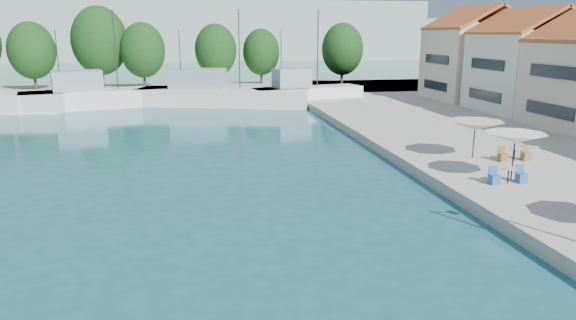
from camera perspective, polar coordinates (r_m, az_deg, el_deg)
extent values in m
cube|color=#A19D92|center=(66.95, -12.72, 7.46)|extent=(90.00, 16.00, 0.60)
cube|color=#9AA89B|center=(161.41, -19.75, 13.34)|extent=(180.00, 40.00, 16.00)
cube|color=#9AA89B|center=(185.16, 3.87, 13.45)|extent=(140.00, 40.00, 12.00)
cube|color=silver|center=(50.96, 25.12, 8.86)|extent=(8.00, 8.50, 7.00)
pyramid|color=#BD5A2A|center=(50.89, 25.75, 14.80)|extent=(8.40, 8.80, 1.80)
cube|color=beige|center=(58.51, 20.04, 10.07)|extent=(8.60, 8.50, 7.50)
pyramid|color=#BD5A2A|center=(58.48, 20.51, 15.49)|extent=(9.00, 8.80, 1.80)
cube|color=white|center=(56.61, -19.83, 6.26)|extent=(16.14, 8.15, 2.20)
cube|color=#879AA7|center=(56.19, -22.39, 8.15)|extent=(5.36, 4.28, 2.00)
cylinder|color=#2D2D2D|center=(56.42, -18.66, 11.54)|extent=(0.12, 0.12, 8.00)
cylinder|color=#2D2D2D|center=(55.97, -24.20, 10.02)|extent=(0.10, 0.10, 6.00)
cube|color=silver|center=(54.93, -7.18, 6.76)|extent=(18.57, 9.53, 2.20)
cube|color=#879AA7|center=(55.38, -9.99, 8.90)|extent=(6.19, 4.96, 2.00)
cylinder|color=#2D2D2D|center=(54.16, -5.45, 12.12)|extent=(0.12, 0.12, 8.00)
cylinder|color=#2D2D2D|center=(55.76, -11.89, 10.91)|extent=(0.10, 0.10, 6.00)
cube|color=white|center=(56.03, 2.13, 7.00)|extent=(12.54, 5.80, 2.20)
cube|color=#879AA7|center=(55.05, 0.42, 9.08)|extent=(4.10, 3.18, 2.00)
cylinder|color=#2D2D2D|center=(56.17, 3.32, 12.22)|extent=(0.12, 0.12, 8.00)
cylinder|color=#2D2D2D|center=(54.44, -0.77, 11.14)|extent=(0.10, 0.10, 6.00)
cylinder|color=#3F2B19|center=(71.44, -26.34, 8.48)|extent=(0.36, 0.36, 3.67)
ellipsoid|color=#113310|center=(71.30, -26.60, 10.82)|extent=(5.58, 5.58, 6.98)
cylinder|color=#3F2B19|center=(70.80, -19.96, 9.40)|extent=(0.36, 0.36, 4.54)
ellipsoid|color=#113310|center=(70.66, -20.21, 12.33)|extent=(6.90, 6.90, 8.63)
cylinder|color=#3F2B19|center=(68.82, -15.68, 9.23)|extent=(0.36, 0.36, 3.65)
ellipsoid|color=#113310|center=(68.67, -15.85, 11.66)|extent=(5.55, 5.55, 6.94)
cylinder|color=#3F2B19|center=(69.88, -7.95, 9.65)|extent=(0.36, 0.36, 3.59)
ellipsoid|color=#113310|center=(69.73, -8.03, 12.01)|extent=(5.46, 5.46, 6.83)
cylinder|color=#3F2B19|center=(72.15, -2.97, 9.78)|extent=(0.36, 0.36, 3.31)
ellipsoid|color=#113310|center=(72.01, -3.00, 11.89)|extent=(5.04, 5.04, 6.30)
cylinder|color=#3F2B19|center=(71.01, 6.01, 9.80)|extent=(0.36, 0.36, 3.65)
ellipsoid|color=#113310|center=(70.86, 6.07, 12.15)|extent=(5.55, 5.55, 6.93)
cylinder|color=black|center=(26.60, 23.74, 0.35)|extent=(0.06, 0.06, 2.30)
cone|color=white|center=(26.42, 23.93, 2.25)|extent=(2.84, 2.84, 0.50)
cylinder|color=black|center=(30.66, 19.96, 2.18)|extent=(0.06, 0.06, 2.11)
cone|color=beige|center=(30.52, 20.08, 3.65)|extent=(3.14, 3.14, 0.50)
cylinder|color=black|center=(26.07, 23.27, -1.63)|extent=(0.06, 0.06, 0.74)
cylinder|color=tan|center=(25.98, 23.34, -0.85)|extent=(0.70, 0.70, 0.04)
cube|color=#2A58A9|center=(26.50, 24.50, -1.83)|extent=(0.42, 0.42, 0.46)
cube|color=#2A58A9|center=(25.73, 21.93, -2.02)|extent=(0.42, 0.42, 0.46)
cylinder|color=black|center=(30.83, 23.86, 0.58)|extent=(0.06, 0.06, 0.74)
cylinder|color=tan|center=(30.75, 23.93, 1.25)|extent=(0.70, 0.70, 0.04)
cube|color=brown|center=(31.25, 24.90, 0.38)|extent=(0.42, 0.42, 0.46)
cube|color=brown|center=(30.47, 22.74, 0.27)|extent=(0.42, 0.42, 0.46)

